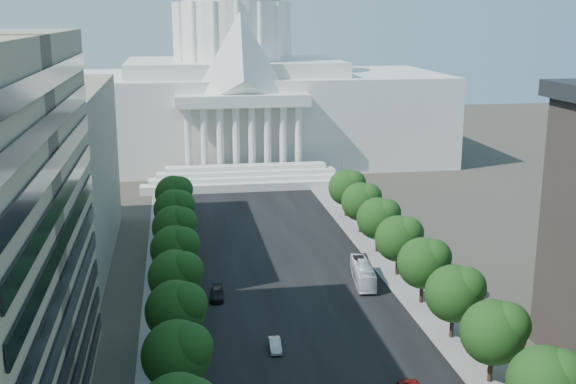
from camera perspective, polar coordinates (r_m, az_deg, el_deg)
road_asphalt at (r=122.51m, az=-0.37°, el=-6.02°), size 30.00×260.00×0.01m
sidewalk_left at (r=121.29m, az=-9.33°, el=-6.42°), size 8.00×260.00×0.02m
sidewalk_right at (r=126.59m, az=8.20°, el=-5.50°), size 8.00×260.00×0.02m
capitol at (r=210.61m, az=-4.30°, el=7.94°), size 120.00×56.00×73.00m
tree_l_d at (r=79.89m, az=-8.56°, el=-12.47°), size 7.79×7.60×9.97m
tree_l_e at (r=90.82m, az=-8.66°, el=-9.13°), size 7.79×7.60×9.97m
tree_l_f at (r=101.98m, az=-8.73°, el=-6.51°), size 7.79×7.60×9.97m
tree_l_g at (r=113.31m, az=-8.79°, el=-4.41°), size 7.79×7.60×9.97m
tree_l_h at (r=124.77m, az=-8.83°, el=-2.70°), size 7.79×7.60×9.97m
tree_l_i at (r=136.33m, az=-8.87°, el=-1.27°), size 7.79×7.60×9.97m
tree_l_j at (r=147.95m, az=-8.90°, el=-0.07°), size 7.79×7.60×9.97m
tree_r_c at (r=77.94m, az=19.96°, el=-13.91°), size 7.79×7.60×9.97m
tree_r_d at (r=87.47m, az=16.16°, el=-10.47°), size 7.79×7.60×9.97m
tree_r_e at (r=97.55m, az=13.19°, el=-7.69°), size 7.79×7.60×9.97m
tree_r_f at (r=108.02m, az=10.82°, el=-5.42°), size 7.79×7.60×9.97m
tree_r_g at (r=118.78m, az=8.88°, el=-3.55°), size 7.79×7.60×9.97m
tree_r_h at (r=129.76m, az=7.27°, el=-1.99°), size 7.79×7.60×9.97m
tree_r_i at (r=140.90m, az=5.92°, el=-0.68°), size 7.79×7.60×9.97m
tree_r_j at (r=152.18m, az=4.77°, el=0.44°), size 7.79×7.60×9.97m
streetlight_c at (r=98.52m, az=13.98°, el=-7.91°), size 2.61×0.44×9.00m
streetlight_d at (r=120.52m, az=9.41°, el=-3.63°), size 2.61×0.44×9.00m
streetlight_e at (r=143.51m, az=6.30°, el=-0.68°), size 2.61×0.44×9.00m
streetlight_f at (r=167.07m, az=4.06°, el=1.45°), size 2.61×0.44×9.00m
car_silver at (r=93.93m, az=-1.04°, el=-12.01°), size 1.61×4.24×1.38m
car_dark_b at (r=110.00m, az=-5.65°, el=-8.05°), size 2.53×5.32×1.50m
city_bus at (r=116.10m, az=5.94°, el=-6.37°), size 4.25×12.11×3.30m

